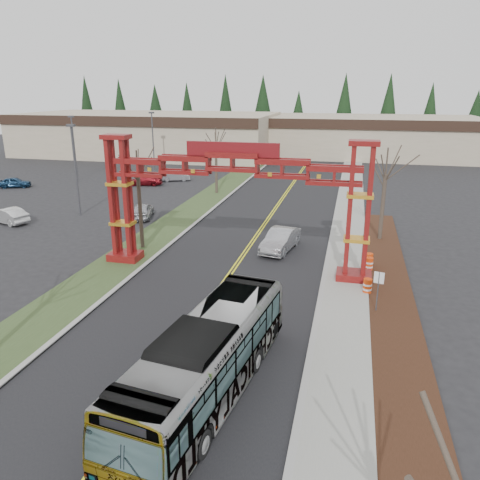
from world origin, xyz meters
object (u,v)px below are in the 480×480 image
(parked_car_near_a, at_px, (143,210))
(light_pole_far, at_px, (153,137))
(parked_car_far_a, at_px, (175,176))
(barrel_north, at_px, (369,260))
(barrel_mid, at_px, (369,264))
(light_pole_mid, at_px, (74,144))
(silver_sedan, at_px, (280,240))
(retail_building_east, at_px, (369,136))
(transit_bus, at_px, (207,359))
(barrel_south, at_px, (367,287))
(gateway_arch, at_px, (233,183))
(parked_car_mid_b, at_px, (14,182))
(bare_tree_median_mid, at_px, (138,177))
(light_pole_near, at_px, (75,164))
(bare_tree_right_far, at_px, (386,175))
(street_sign, at_px, (378,284))
(parked_car_mid_a, at_px, (145,180))
(bare_tree_median_far, at_px, (216,146))
(retail_building_west, at_px, (149,134))
(parked_car_near_b, at_px, (8,215))

(parked_car_near_a, bearing_deg, light_pole_far, -84.75)
(parked_car_far_a, relative_size, barrel_north, 3.99)
(barrel_mid, bearing_deg, light_pole_mid, 146.50)
(parked_car_near_a, relative_size, light_pole_far, 0.50)
(silver_sedan, relative_size, light_pole_mid, 0.59)
(retail_building_east, distance_m, transit_bus, 75.85)
(silver_sedan, distance_m, barrel_south, 9.23)
(gateway_arch, bearing_deg, transit_bus, -79.83)
(silver_sedan, distance_m, parked_car_near_a, 15.57)
(parked_car_mid_b, height_order, bare_tree_median_mid, bare_tree_median_mid)
(retail_building_east, height_order, light_pole_near, light_pole_near)
(bare_tree_right_far, bearing_deg, retail_building_east, 90.00)
(parked_car_mid_b, relative_size, street_sign, 1.61)
(parked_car_mid_a, distance_m, bare_tree_right_far, 33.08)
(transit_bus, bearing_deg, barrel_south, 68.72)
(street_sign, bearing_deg, parked_car_mid_a, 132.30)
(light_pole_far, bearing_deg, barrel_south, -51.74)
(bare_tree_median_mid, relative_size, light_pole_mid, 0.89)
(barrel_mid, bearing_deg, parked_car_mid_b, 156.19)
(transit_bus, relative_size, bare_tree_median_far, 1.55)
(parked_car_near_a, xyz_separation_m, light_pole_mid, (-16.75, 15.69, 4.17))
(retail_building_east, height_order, light_pole_mid, light_pole_mid)
(retail_building_east, relative_size, bare_tree_median_mid, 5.05)
(parked_car_near_a, xyz_separation_m, parked_car_mid_b, (-21.78, 9.64, -0.08))
(retail_building_west, distance_m, silver_sedan, 59.01)
(gateway_arch, height_order, parked_car_far_a, gateway_arch)
(gateway_arch, height_order, light_pole_mid, gateway_arch)
(gateway_arch, relative_size, parked_car_far_a, 4.72)
(silver_sedan, xyz_separation_m, barrel_mid, (6.51, -2.83, -0.35))
(barrel_mid, bearing_deg, bare_tree_right_far, 82.28)
(parked_car_near_a, height_order, light_pole_far, light_pole_far)
(bare_tree_median_far, relative_size, barrel_north, 7.85)
(silver_sedan, height_order, light_pole_far, light_pole_far)
(parked_car_near_a, height_order, parked_car_near_b, parked_car_near_a)
(light_pole_far, bearing_deg, parked_car_mid_a, -72.34)
(parked_car_near_a, distance_m, light_pole_mid, 23.33)
(barrel_mid, bearing_deg, retail_building_east, 89.05)
(bare_tree_right_far, bearing_deg, gateway_arch, -137.03)
(barrel_south, bearing_deg, parked_car_far_a, 127.74)
(bare_tree_right_far, distance_m, light_pole_mid, 42.27)
(bare_tree_median_far, bearing_deg, parked_car_mid_a, 166.06)
(retail_building_west, distance_m, light_pole_near, 44.89)
(parked_car_mid_a, relative_size, light_pole_near, 0.50)
(light_pole_far, bearing_deg, bare_tree_median_mid, -68.01)
(light_pole_far, distance_m, street_sign, 51.46)
(parked_car_far_a, xyz_separation_m, bare_tree_right_far, (25.58, -20.26, 4.70))
(light_pole_mid, xyz_separation_m, barrel_mid, (37.49, -24.82, -4.43))
(parked_car_near_a, height_order, bare_tree_right_far, bare_tree_right_far)
(bare_tree_median_mid, bearing_deg, retail_building_east, 73.05)
(silver_sedan, xyz_separation_m, bare_tree_median_mid, (-10.50, -1.91, 4.70))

